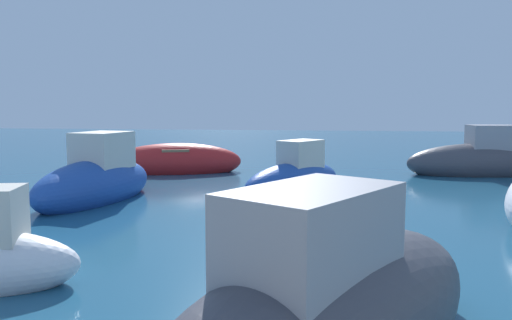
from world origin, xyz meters
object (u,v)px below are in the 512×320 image
(moored_boat_2, at_px, (96,181))
(moored_boat_5, at_px, (480,161))
(moored_boat_7, at_px, (176,162))
(moored_boat_9, at_px, (332,315))
(moored_boat_4, at_px, (295,179))

(moored_boat_2, xyz_separation_m, moored_boat_5, (10.04, 5.78, -0.01))
(moored_boat_7, distance_m, moored_boat_9, 12.88)
(moored_boat_5, height_order, moored_boat_7, moored_boat_5)
(moored_boat_2, distance_m, moored_boat_4, 4.75)
(moored_boat_5, bearing_deg, moored_boat_9, 63.32)
(moored_boat_5, bearing_deg, moored_boat_7, -1.62)
(moored_boat_4, height_order, moored_boat_7, moored_boat_4)
(moored_boat_2, height_order, moored_boat_5, moored_boat_2)
(moored_boat_5, bearing_deg, moored_boat_2, 23.64)
(moored_boat_2, relative_size, moored_boat_7, 0.91)
(moored_boat_2, bearing_deg, moored_boat_5, 131.32)
(moored_boat_2, relative_size, moored_boat_4, 1.15)
(moored_boat_5, relative_size, moored_boat_9, 1.02)
(moored_boat_9, bearing_deg, moored_boat_2, 69.14)
(moored_boat_4, relative_size, moored_boat_5, 0.77)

